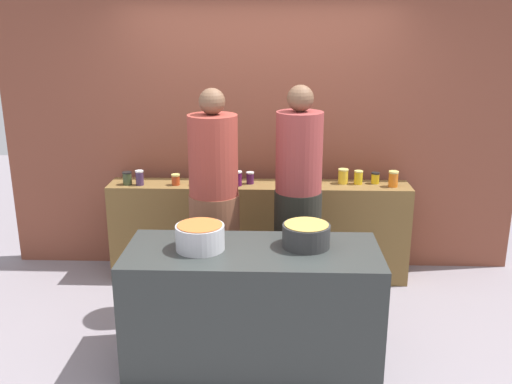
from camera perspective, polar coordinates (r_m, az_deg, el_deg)
ground at (r=4.42m, az=-0.17°, el=-14.48°), size 12.00×12.00×0.00m
storefront_wall at (r=5.29m, az=0.43°, el=8.11°), size 4.80×0.12×3.00m
display_shelf at (r=5.22m, az=0.29°, el=-3.95°), size 2.70×0.36×0.90m
prep_table at (r=3.95m, az=-0.34°, el=-11.49°), size 1.70×0.70×0.85m
preserve_jar_0 at (r=5.18m, az=-12.83°, el=1.36°), size 0.08×0.08×0.12m
preserve_jar_1 at (r=5.13m, az=-11.63°, el=1.42°), size 0.07×0.07×0.13m
preserve_jar_2 at (r=5.09m, az=-8.09°, el=1.25°), size 0.08×0.08×0.10m
preserve_jar_3 at (r=5.05m, az=-5.77°, el=1.29°), size 0.08×0.08×0.11m
preserve_jar_4 at (r=5.07m, az=-3.10°, el=1.48°), size 0.09×0.09×0.12m
preserve_jar_5 at (r=5.01m, az=-1.88°, el=1.38°), size 0.08×0.08×0.13m
preserve_jar_6 at (r=5.07m, az=-0.60°, el=1.44°), size 0.07×0.07×0.11m
preserve_jar_7 at (r=5.08m, az=3.35°, el=1.56°), size 0.08×0.08×0.13m
preserve_jar_8 at (r=5.07m, az=4.84°, el=1.50°), size 0.07×0.07×0.13m
preserve_jar_9 at (r=5.11m, az=6.10°, el=1.65°), size 0.08×0.08×0.14m
preserve_jar_10 at (r=5.14m, az=8.77°, el=1.58°), size 0.09×0.09×0.13m
preserve_jar_11 at (r=5.14m, az=10.27°, el=1.46°), size 0.08×0.08×0.12m
preserve_jar_12 at (r=5.19m, az=11.92°, el=1.40°), size 0.08×0.08×0.10m
preserve_jar_13 at (r=5.12m, az=13.66°, el=1.30°), size 0.09×0.09×0.14m
cooking_pot_left at (r=3.77m, az=-5.65°, el=-4.53°), size 0.33×0.33×0.17m
cooking_pot_center at (r=3.81m, az=5.08°, el=-4.37°), size 0.32×0.32×0.16m
cook_with_tongs at (r=4.45m, az=-4.20°, el=-2.50°), size 0.39×0.39×1.83m
cook_in_cap at (r=4.51m, az=4.23°, el=-2.10°), size 0.38×0.38×1.85m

